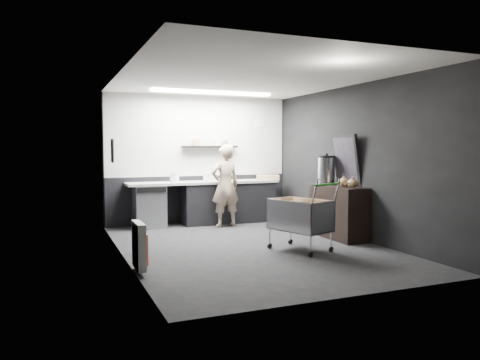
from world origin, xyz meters
name	(u,v)px	position (x,y,z in m)	size (l,w,h in m)	color
floor	(250,247)	(0.00, 0.00, 0.00)	(5.50, 5.50, 0.00)	black
ceiling	(250,78)	(0.00, 0.00, 2.70)	(5.50, 5.50, 0.00)	white
wall_back	(199,159)	(0.00, 2.75, 1.35)	(5.50, 5.50, 0.00)	black
wall_front	(353,172)	(0.00, -2.75, 1.35)	(5.50, 5.50, 0.00)	black
wall_left	(122,165)	(-2.00, 0.00, 1.35)	(5.50, 5.50, 0.00)	black
wall_right	(354,162)	(2.00, 0.00, 1.35)	(5.50, 5.50, 0.00)	black
kitchen_wall_panel	(199,136)	(0.00, 2.73, 1.85)	(3.95, 0.02, 1.70)	beige
dado_panel	(200,199)	(0.00, 2.73, 0.50)	(3.95, 0.02, 1.00)	black
floating_shelf	(210,147)	(0.20, 2.62, 1.62)	(1.20, 0.22, 0.04)	black
wall_clock	(259,123)	(1.40, 2.72, 2.15)	(0.20, 0.20, 0.03)	silver
poster	(112,151)	(-1.98, 1.30, 1.55)	(0.02, 0.30, 0.40)	silver
poster_red_band	(113,147)	(-1.98, 1.30, 1.62)	(0.01, 0.22, 0.10)	red
radiator	(139,246)	(-1.94, -0.90, 0.35)	(0.10, 0.50, 0.60)	silver
ceiling_strip	(212,93)	(0.00, 1.85, 2.67)	(2.40, 0.20, 0.04)	white
prep_counter	(210,202)	(0.14, 2.42, 0.46)	(3.20, 0.61, 0.90)	black
person	(225,186)	(0.31, 1.97, 0.83)	(0.61, 0.40, 1.66)	beige
shopping_cart	(300,218)	(0.61, -0.54, 0.51)	(0.90, 1.17, 1.08)	silver
sideboard	(338,205)	(1.76, 0.12, 0.58)	(0.53, 1.23, 1.84)	black
fire_extinguisher	(142,249)	(-1.85, -0.66, 0.25)	(0.16, 0.16, 0.52)	red
cardboard_box	(268,177)	(1.45, 2.37, 0.95)	(0.49, 0.37, 0.10)	#A48657
pink_tub	(175,178)	(-0.63, 2.42, 0.99)	(0.18, 0.18, 0.18)	silver
white_container	(210,177)	(0.11, 2.37, 0.99)	(0.21, 0.16, 0.18)	silver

